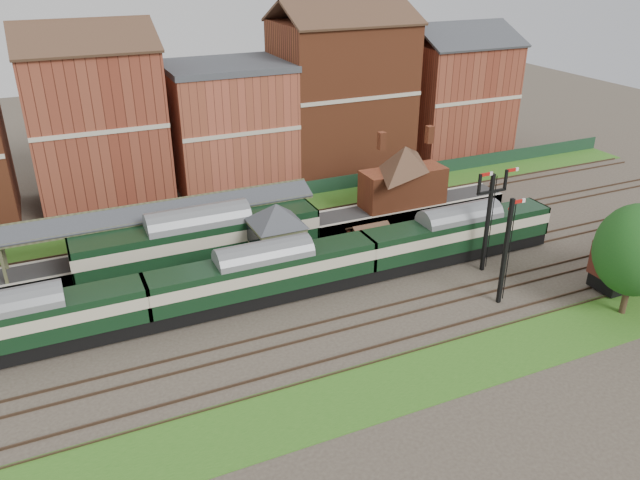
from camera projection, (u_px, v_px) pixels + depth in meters
name	position (u px, v px, depth m)	size (l,w,h in m)	color
ground	(331.00, 286.00, 46.85)	(160.00, 160.00, 0.00)	#473D33
grass_back	(260.00, 211.00, 60.00)	(90.00, 4.50, 0.06)	#2D6619
grass_front	(417.00, 377.00, 36.97)	(90.00, 5.00, 0.06)	#2D6619
fence	(253.00, 197.00, 61.34)	(90.00, 0.12, 1.50)	#193823
platform	(229.00, 241.00, 52.80)	(55.00, 3.40, 1.00)	#2D2D2D
signal_box	(277.00, 238.00, 47.04)	(5.40, 5.40, 6.00)	#5C7352
brick_hut	(369.00, 243.00, 50.87)	(3.20, 2.64, 2.94)	maroon
station_building	(404.00, 175.00, 57.64)	(8.10, 8.10, 5.90)	brown
canopy	(152.00, 208.00, 48.81)	(26.00, 3.89, 4.08)	#4C4C2F
semaphore_bracket	(489.00, 216.00, 47.28)	(3.60, 0.25, 8.18)	black
semaphore_siding	(506.00, 250.00, 43.03)	(1.23, 0.25, 8.00)	black
town_backdrop	(227.00, 118.00, 64.34)	(69.00, 10.00, 16.00)	brown
dmu_train	(265.00, 274.00, 43.95)	(49.44, 2.60, 3.80)	black
platform_railcar	(200.00, 241.00, 48.07)	(18.94, 2.98, 4.36)	black
goods_van_a	(636.00, 258.00, 46.22)	(6.49, 2.81, 3.94)	black
tree_far	(637.00, 250.00, 41.37)	(5.54, 5.54, 8.09)	#382619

